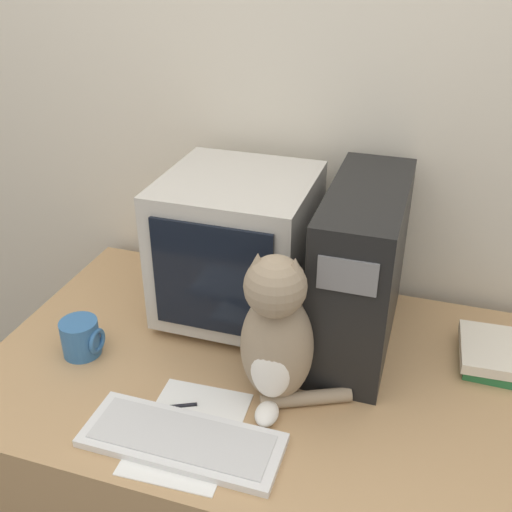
{
  "coord_description": "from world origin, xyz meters",
  "views": [
    {
      "loc": [
        0.33,
        -0.68,
        1.69
      ],
      "look_at": [
        -0.04,
        0.5,
        1.0
      ],
      "focal_mm": 42.0,
      "sensor_mm": 36.0,
      "label": 1
    }
  ],
  "objects_px": {
    "crt_monitor": "(238,246)",
    "keyboard": "(182,440)",
    "book_stack": "(491,354)",
    "cat": "(277,336)",
    "pen": "(167,407)",
    "computer_tower": "(361,269)",
    "mug": "(81,338)"
  },
  "relations": [
    {
      "from": "keyboard",
      "to": "crt_monitor",
      "type": "bearing_deg",
      "value": 95.37
    },
    {
      "from": "mug",
      "to": "cat",
      "type": "bearing_deg",
      "value": -0.76
    },
    {
      "from": "cat",
      "to": "mug",
      "type": "distance_m",
      "value": 0.53
    },
    {
      "from": "crt_monitor",
      "to": "book_stack",
      "type": "height_order",
      "value": "crt_monitor"
    },
    {
      "from": "pen",
      "to": "mug",
      "type": "bearing_deg",
      "value": 157.67
    },
    {
      "from": "book_stack",
      "to": "pen",
      "type": "xyz_separation_m",
      "value": [
        -0.7,
        -0.39,
        -0.02
      ]
    },
    {
      "from": "book_stack",
      "to": "computer_tower",
      "type": "bearing_deg",
      "value": -179.47
    },
    {
      "from": "pen",
      "to": "book_stack",
      "type": "bearing_deg",
      "value": 29.44
    },
    {
      "from": "keyboard",
      "to": "mug",
      "type": "distance_m",
      "value": 0.42
    },
    {
      "from": "crt_monitor",
      "to": "book_stack",
      "type": "xyz_separation_m",
      "value": [
        0.67,
        -0.03,
        -0.18
      ]
    },
    {
      "from": "cat",
      "to": "pen",
      "type": "xyz_separation_m",
      "value": [
        -0.22,
        -0.11,
        -0.17
      ]
    },
    {
      "from": "cat",
      "to": "crt_monitor",
      "type": "bearing_deg",
      "value": 119.92
    },
    {
      "from": "cat",
      "to": "book_stack",
      "type": "height_order",
      "value": "cat"
    },
    {
      "from": "crt_monitor",
      "to": "cat",
      "type": "distance_m",
      "value": 0.37
    },
    {
      "from": "cat",
      "to": "pen",
      "type": "distance_m",
      "value": 0.3
    },
    {
      "from": "computer_tower",
      "to": "pen",
      "type": "xyz_separation_m",
      "value": [
        -0.36,
        -0.39,
        -0.21
      ]
    },
    {
      "from": "computer_tower",
      "to": "book_stack",
      "type": "bearing_deg",
      "value": 0.53
    },
    {
      "from": "crt_monitor",
      "to": "mug",
      "type": "height_order",
      "value": "crt_monitor"
    },
    {
      "from": "keyboard",
      "to": "book_stack",
      "type": "height_order",
      "value": "book_stack"
    },
    {
      "from": "book_stack",
      "to": "cat",
      "type": "bearing_deg",
      "value": -149.26
    },
    {
      "from": "crt_monitor",
      "to": "pen",
      "type": "height_order",
      "value": "crt_monitor"
    },
    {
      "from": "keyboard",
      "to": "computer_tower",
      "type": "bearing_deg",
      "value": 59.05
    },
    {
      "from": "cat",
      "to": "pen",
      "type": "relative_size",
      "value": 3.05
    },
    {
      "from": "crt_monitor",
      "to": "book_stack",
      "type": "distance_m",
      "value": 0.7
    },
    {
      "from": "computer_tower",
      "to": "pen",
      "type": "distance_m",
      "value": 0.57
    },
    {
      "from": "crt_monitor",
      "to": "keyboard",
      "type": "distance_m",
      "value": 0.54
    },
    {
      "from": "keyboard",
      "to": "cat",
      "type": "height_order",
      "value": "cat"
    },
    {
      "from": "cat",
      "to": "pen",
      "type": "bearing_deg",
      "value": -155.99
    },
    {
      "from": "computer_tower",
      "to": "cat",
      "type": "distance_m",
      "value": 0.31
    },
    {
      "from": "crt_monitor",
      "to": "cat",
      "type": "bearing_deg",
      "value": -57.53
    },
    {
      "from": "crt_monitor",
      "to": "pen",
      "type": "xyz_separation_m",
      "value": [
        -0.03,
        -0.42,
        -0.2
      ]
    },
    {
      "from": "computer_tower",
      "to": "cat",
      "type": "bearing_deg",
      "value": -115.99
    }
  ]
}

